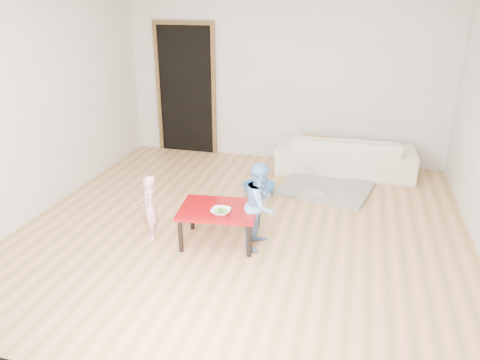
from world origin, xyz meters
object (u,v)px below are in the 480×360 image
at_px(basin, 259,189).
at_px(red_table, 219,225).
at_px(child_pink, 149,208).
at_px(child_blue, 261,205).
at_px(bowl, 221,212).
at_px(sofa, 345,154).

bearing_deg(basin, red_table, -95.53).
relative_size(red_table, child_pink, 1.12).
bearing_deg(child_pink, child_blue, 65.00).
distance_m(bowl, child_pink, 0.82).
distance_m(bowl, child_blue, 0.43).
xyz_separation_m(child_pink, basin, (0.88, 1.49, -0.29)).
bearing_deg(red_table, bowl, -64.09).
relative_size(red_table, bowl, 4.02).
relative_size(sofa, red_table, 2.45).
relative_size(bowl, child_blue, 0.22).
height_order(red_table, bowl, bowl).
height_order(bowl, child_blue, child_blue).
bearing_deg(sofa, bowl, 65.41).
xyz_separation_m(bowl, child_blue, (0.38, 0.19, 0.03)).
height_order(sofa, child_pink, child_pink).
bearing_deg(child_pink, red_table, 64.98).
bearing_deg(red_table, sofa, 64.22).
bearing_deg(bowl, basin, 87.31).
xyz_separation_m(child_blue, basin, (-0.31, 1.33, -0.40)).
distance_m(child_pink, child_blue, 1.21).
height_order(sofa, red_table, sofa).
height_order(child_pink, child_blue, child_blue).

